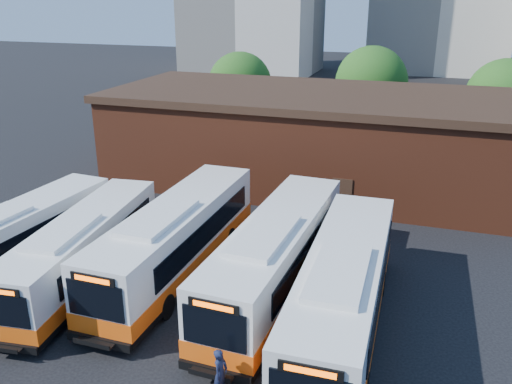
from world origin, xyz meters
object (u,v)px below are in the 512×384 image
(bus_midwest, at_px, (177,242))
(bus_east, at_px, (343,297))
(bus_west, at_px, (83,252))
(transit_worker, at_px, (221,374))
(bus_mideast, at_px, (276,260))
(bus_farwest, at_px, (16,241))

(bus_midwest, relative_size, bus_east, 1.00)
(bus_midwest, bearing_deg, bus_west, -151.06)
(transit_worker, bearing_deg, bus_midwest, 39.58)
(bus_west, bearing_deg, bus_mideast, 4.98)
(bus_west, relative_size, bus_midwest, 0.90)
(bus_midwest, xyz_separation_m, bus_east, (8.34, -2.43, 0.00))
(bus_farwest, height_order, bus_midwest, bus_midwest)
(bus_west, bearing_deg, bus_midwest, 21.87)
(bus_mideast, relative_size, transit_worker, 7.45)
(bus_west, distance_m, transit_worker, 10.37)
(bus_midwest, distance_m, bus_east, 8.69)
(bus_west, height_order, bus_midwest, bus_midwest)
(bus_west, xyz_separation_m, bus_midwest, (3.78, 2.03, 0.18))
(bus_west, bearing_deg, transit_worker, -36.80)
(bus_farwest, relative_size, bus_midwest, 0.89)
(bus_farwest, bearing_deg, bus_midwest, 19.40)
(bus_west, height_order, bus_mideast, bus_mideast)
(bus_west, relative_size, transit_worker, 6.70)
(bus_farwest, height_order, bus_west, bus_west)
(bus_farwest, xyz_separation_m, bus_west, (3.80, -0.00, 0.01))
(bus_midwest, xyz_separation_m, bus_mideast, (4.98, -0.27, -0.00))
(bus_midwest, height_order, bus_east, bus_east)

